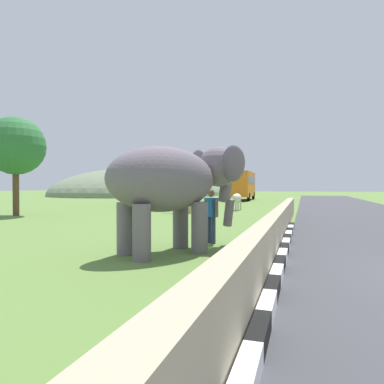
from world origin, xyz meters
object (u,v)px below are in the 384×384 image
(elephant, at_px, (175,181))
(cow_mid, at_px, (237,198))
(bus_red, at_px, (170,183))
(bus_orange, at_px, (242,183))
(person_handler, at_px, (211,213))
(cow_near, at_px, (182,200))

(elephant, distance_m, cow_mid, 16.32)
(bus_red, relative_size, bus_orange, 0.90)
(person_handler, relative_size, bus_red, 0.19)
(elephant, bearing_deg, bus_red, 21.63)
(person_handler, relative_size, bus_orange, 0.17)
(person_handler, height_order, bus_red, bus_red)
(elephant, height_order, bus_red, bus_red)
(elephant, relative_size, bus_red, 0.46)
(bus_red, bearing_deg, elephant, -158.37)
(cow_mid, bearing_deg, bus_orange, 8.52)
(elephant, xyz_separation_m, cow_mid, (16.23, 1.32, -1.02))
(bus_red, bearing_deg, cow_near, -154.33)
(bus_orange, distance_m, cow_near, 22.08)
(person_handler, xyz_separation_m, bus_red, (20.11, 9.20, 1.15))
(person_handler, height_order, cow_near, person_handler)
(bus_red, relative_size, cow_near, 4.46)
(bus_orange, xyz_separation_m, cow_near, (-22.05, 0.15, -1.21))
(cow_near, bearing_deg, bus_orange, -0.40)
(bus_orange, bearing_deg, bus_red, 160.50)
(elephant, xyz_separation_m, person_handler, (1.70, -0.55, -0.97))
(person_handler, distance_m, bus_red, 22.14)
(elephant, relative_size, person_handler, 2.38)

